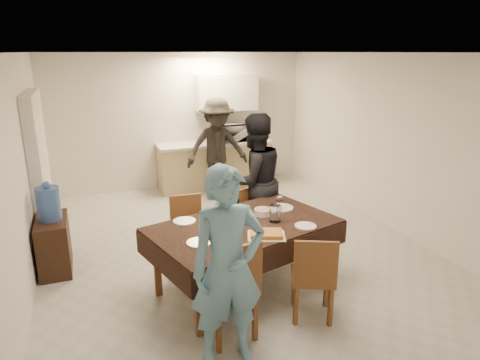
{
  "coord_description": "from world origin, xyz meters",
  "views": [
    {
      "loc": [
        -1.82,
        -5.18,
        2.61
      ],
      "look_at": [
        0.01,
        -0.3,
        1.04
      ],
      "focal_mm": 32.0,
      "sensor_mm": 36.0,
      "label": 1
    }
  ],
  "objects_px": {
    "water_jug": "(48,204)",
    "water_pitcher": "(275,213)",
    "savoury_tart": "(266,234)",
    "person_far": "(254,181)",
    "microwave": "(233,133)",
    "person_kitchen": "(217,147)",
    "wine_bottle": "(238,211)",
    "person_near": "(228,268)",
    "dining_table": "(244,227)",
    "console": "(54,245)"
  },
  "relations": [
    {
      "from": "person_far",
      "to": "person_kitchen",
      "type": "relative_size",
      "value": 1.02
    },
    {
      "from": "person_kitchen",
      "to": "console",
      "type": "bearing_deg",
      "value": -142.85
    },
    {
      "from": "water_jug",
      "to": "person_kitchen",
      "type": "bearing_deg",
      "value": 37.15
    },
    {
      "from": "person_near",
      "to": "water_pitcher",
      "type": "bearing_deg",
      "value": 49.25
    },
    {
      "from": "wine_bottle",
      "to": "microwave",
      "type": "bearing_deg",
      "value": 71.02
    },
    {
      "from": "microwave",
      "to": "person_near",
      "type": "bearing_deg",
      "value": 69.74
    },
    {
      "from": "water_pitcher",
      "to": "person_far",
      "type": "relative_size",
      "value": 0.1
    },
    {
      "from": "microwave",
      "to": "person_kitchen",
      "type": "height_order",
      "value": "person_kitchen"
    },
    {
      "from": "microwave",
      "to": "person_far",
      "type": "distance_m",
      "value": 2.82
    },
    {
      "from": "microwave",
      "to": "water_jug",
      "type": "bearing_deg",
      "value": 38.08
    },
    {
      "from": "water_jug",
      "to": "water_pitcher",
      "type": "relative_size",
      "value": 2.1
    },
    {
      "from": "person_kitchen",
      "to": "person_near",
      "type": "bearing_deg",
      "value": -106.54
    },
    {
      "from": "person_kitchen",
      "to": "water_jug",
      "type": "bearing_deg",
      "value": -142.85
    },
    {
      "from": "wine_bottle",
      "to": "water_pitcher",
      "type": "height_order",
      "value": "wine_bottle"
    },
    {
      "from": "person_far",
      "to": "person_kitchen",
      "type": "height_order",
      "value": "person_far"
    },
    {
      "from": "dining_table",
      "to": "savoury_tart",
      "type": "height_order",
      "value": "savoury_tart"
    },
    {
      "from": "savoury_tart",
      "to": "microwave",
      "type": "bearing_deg",
      "value": 74.76
    },
    {
      "from": "wine_bottle",
      "to": "person_near",
      "type": "xyz_separation_m",
      "value": [
        -0.5,
        -1.1,
        -0.04
      ]
    },
    {
      "from": "person_far",
      "to": "person_kitchen",
      "type": "bearing_deg",
      "value": -105.66
    },
    {
      "from": "water_jug",
      "to": "savoury_tart",
      "type": "relative_size",
      "value": 1.05
    },
    {
      "from": "dining_table",
      "to": "console",
      "type": "bearing_deg",
      "value": 133.27
    },
    {
      "from": "person_far",
      "to": "dining_table",
      "type": "bearing_deg",
      "value": 51.75
    },
    {
      "from": "water_jug",
      "to": "savoury_tart",
      "type": "bearing_deg",
      "value": -36.91
    },
    {
      "from": "savoury_tart",
      "to": "person_kitchen",
      "type": "distance_m",
      "value": 3.77
    },
    {
      "from": "water_pitcher",
      "to": "person_near",
      "type": "distance_m",
      "value": 1.35
    },
    {
      "from": "water_pitcher",
      "to": "microwave",
      "type": "distance_m",
      "value": 3.94
    },
    {
      "from": "console",
      "to": "water_pitcher",
      "type": "xyz_separation_m",
      "value": [
        2.38,
        -1.27,
        0.55
      ]
    },
    {
      "from": "microwave",
      "to": "person_kitchen",
      "type": "relative_size",
      "value": 0.33
    },
    {
      "from": "savoury_tart",
      "to": "dining_table",
      "type": "bearing_deg",
      "value": 104.74
    },
    {
      "from": "console",
      "to": "water_jug",
      "type": "height_order",
      "value": "water_jug"
    },
    {
      "from": "person_near",
      "to": "person_kitchen",
      "type": "bearing_deg",
      "value": 74.7
    },
    {
      "from": "water_jug",
      "to": "person_kitchen",
      "type": "distance_m",
      "value": 3.5
    },
    {
      "from": "water_pitcher",
      "to": "microwave",
      "type": "bearing_deg",
      "value": 77.01
    },
    {
      "from": "water_pitcher",
      "to": "water_jug",
      "type": "bearing_deg",
      "value": 151.89
    },
    {
      "from": "water_jug",
      "to": "savoury_tart",
      "type": "xyz_separation_m",
      "value": [
        2.13,
        -1.6,
        -0.06
      ]
    },
    {
      "from": "water_pitcher",
      "to": "savoury_tart",
      "type": "distance_m",
      "value": 0.42
    },
    {
      "from": "person_far",
      "to": "microwave",
      "type": "bearing_deg",
      "value": -114.66
    },
    {
      "from": "wine_bottle",
      "to": "water_pitcher",
      "type": "distance_m",
      "value": 0.41
    },
    {
      "from": "dining_table",
      "to": "savoury_tart",
      "type": "xyz_separation_m",
      "value": [
        0.1,
        -0.38,
        0.06
      ]
    },
    {
      "from": "savoury_tart",
      "to": "person_far",
      "type": "bearing_deg",
      "value": 72.53
    },
    {
      "from": "wine_bottle",
      "to": "microwave",
      "type": "xyz_separation_m",
      "value": [
        1.28,
        3.74,
        0.15
      ]
    },
    {
      "from": "savoury_tart",
      "to": "person_far",
      "type": "distance_m",
      "value": 1.5
    },
    {
      "from": "wine_bottle",
      "to": "person_kitchen",
      "type": "relative_size",
      "value": 0.15
    },
    {
      "from": "console",
      "to": "wine_bottle",
      "type": "xyz_separation_m",
      "value": [
        1.98,
        -1.17,
        0.59
      ]
    },
    {
      "from": "wine_bottle",
      "to": "person_near",
      "type": "bearing_deg",
      "value": -114.44
    },
    {
      "from": "person_kitchen",
      "to": "wine_bottle",
      "type": "bearing_deg",
      "value": -103.73
    },
    {
      "from": "person_far",
      "to": "console",
      "type": "bearing_deg",
      "value": -14.44
    },
    {
      "from": "water_jug",
      "to": "microwave",
      "type": "xyz_separation_m",
      "value": [
        3.27,
        2.56,
        0.2
      ]
    },
    {
      "from": "dining_table",
      "to": "water_pitcher",
      "type": "bearing_deg",
      "value": -23.84
    },
    {
      "from": "wine_bottle",
      "to": "person_kitchen",
      "type": "distance_m",
      "value": 3.38
    }
  ]
}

